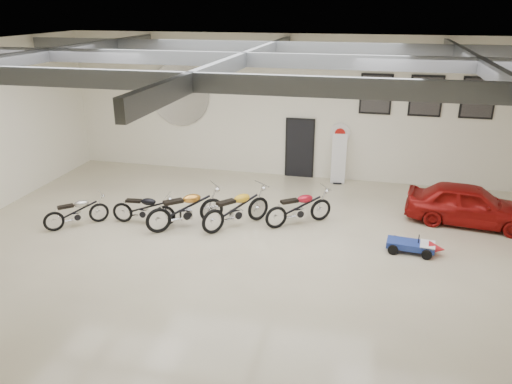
% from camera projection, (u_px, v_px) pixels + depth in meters
% --- Properties ---
extents(floor, '(16.00, 12.00, 0.01)m').
position_uv_depth(floor, '(245.00, 247.00, 12.95)').
color(floor, beige).
rests_on(floor, ground).
extents(ceiling, '(16.00, 12.00, 0.01)m').
position_uv_depth(ceiling, '(244.00, 48.00, 11.17)').
color(ceiling, slate).
rests_on(ceiling, back_wall).
extents(back_wall, '(16.00, 0.02, 5.00)m').
position_uv_depth(back_wall, '(287.00, 108.00, 17.52)').
color(back_wall, '#F0EACE').
rests_on(back_wall, floor).
extents(ceiling_beams, '(15.80, 11.80, 0.32)m').
position_uv_depth(ceiling_beams, '(244.00, 60.00, 11.26)').
color(ceiling_beams, '#595D61').
rests_on(ceiling_beams, ceiling).
extents(door, '(0.92, 0.08, 2.10)m').
position_uv_depth(door, '(300.00, 149.00, 17.89)').
color(door, black).
rests_on(door, back_wall).
extents(logo_plaque, '(2.30, 0.06, 1.16)m').
position_uv_depth(logo_plaque, '(179.00, 95.00, 18.22)').
color(logo_plaque, silver).
rests_on(logo_plaque, back_wall).
extents(poster_left, '(1.05, 0.08, 1.35)m').
position_uv_depth(poster_left, '(376.00, 94.00, 16.63)').
color(poster_left, black).
rests_on(poster_left, back_wall).
extents(poster_mid, '(1.05, 0.08, 1.35)m').
position_uv_depth(poster_mid, '(426.00, 96.00, 16.29)').
color(poster_mid, black).
rests_on(poster_mid, back_wall).
extents(poster_right, '(1.05, 0.08, 1.35)m').
position_uv_depth(poster_right, '(478.00, 98.00, 15.95)').
color(poster_right, black).
rests_on(poster_right, back_wall).
extents(oil_sign, '(0.72, 0.10, 0.72)m').
position_uv_depth(oil_sign, '(340.00, 133.00, 17.36)').
color(oil_sign, white).
rests_on(oil_sign, back_wall).
extents(banner_stand, '(0.51, 0.26, 1.82)m').
position_uv_depth(banner_stand, '(339.00, 159.00, 17.22)').
color(banner_stand, white).
rests_on(banner_stand, floor).
extents(motorcycle_silver, '(1.66, 1.61, 0.92)m').
position_uv_depth(motorcycle_silver, '(76.00, 211.00, 14.02)').
color(motorcycle_silver, silver).
rests_on(motorcycle_silver, floor).
extents(motorcycle_black, '(1.87, 0.70, 0.95)m').
position_uv_depth(motorcycle_black, '(143.00, 208.00, 14.20)').
color(motorcycle_black, silver).
rests_on(motorcycle_black, floor).
extents(motorcycle_gold, '(2.15, 1.98, 1.16)m').
position_uv_depth(motorcycle_gold, '(185.00, 208.00, 13.93)').
color(motorcycle_gold, silver).
rests_on(motorcycle_gold, floor).
extents(motorcycle_yellow, '(1.93, 2.10, 1.13)m').
position_uv_depth(motorcycle_yellow, '(236.00, 208.00, 13.97)').
color(motorcycle_yellow, silver).
rests_on(motorcycle_yellow, floor).
extents(motorcycle_red, '(2.01, 1.70, 1.06)m').
position_uv_depth(motorcycle_red, '(299.00, 207.00, 14.13)').
color(motorcycle_red, silver).
rests_on(motorcycle_red, floor).
extents(go_kart, '(1.50, 0.80, 0.52)m').
position_uv_depth(go_kart, '(416.00, 243.00, 12.59)').
color(go_kart, navy).
rests_on(go_kart, floor).
extents(vintage_car, '(1.82, 3.60, 1.18)m').
position_uv_depth(vintage_car, '(469.00, 204.00, 14.17)').
color(vintage_car, maroon).
rests_on(vintage_car, floor).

